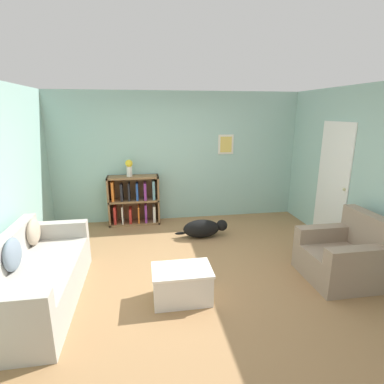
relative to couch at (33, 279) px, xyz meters
The scene contains 9 objects.
ground_plane 2.10m from the couch, 13.32° to the left, with size 14.00×14.00×0.00m, color #997047.
wall_back 3.53m from the couch, 53.46° to the left, with size 5.60×0.13×2.60m.
wall_right 4.70m from the couch, ahead, with size 0.16×5.00×2.60m.
couch is the anchor object (origin of this frame).
bookshelf 2.75m from the couch, 66.18° to the left, with size 1.00×0.33×0.98m.
recliner_chair 3.95m from the couch, ahead, with size 0.91×0.90×0.90m.
coffee_table 1.74m from the couch, ahead, with size 0.71×0.47×0.41m.
dog 2.84m from the couch, 34.05° to the left, with size 0.96×0.30×0.33m.
vase 2.83m from the couch, 67.24° to the left, with size 0.14×0.14×0.33m.
Camera 1 is at (-0.69, -3.83, 2.21)m, focal length 28.00 mm.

